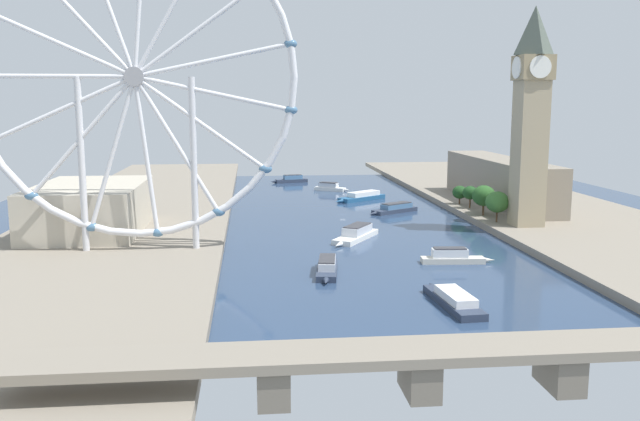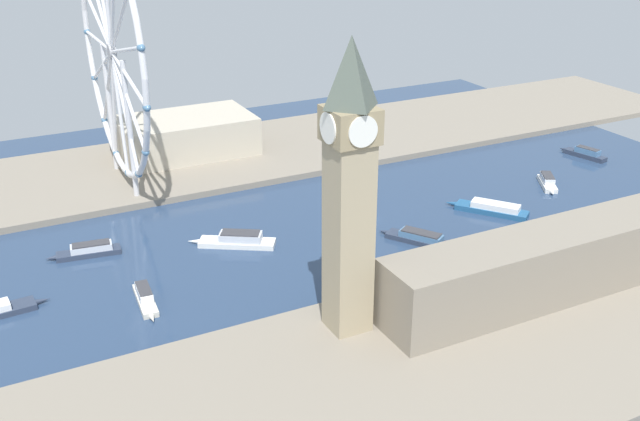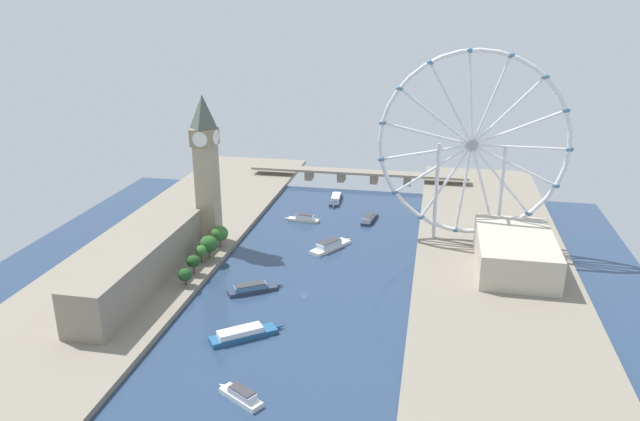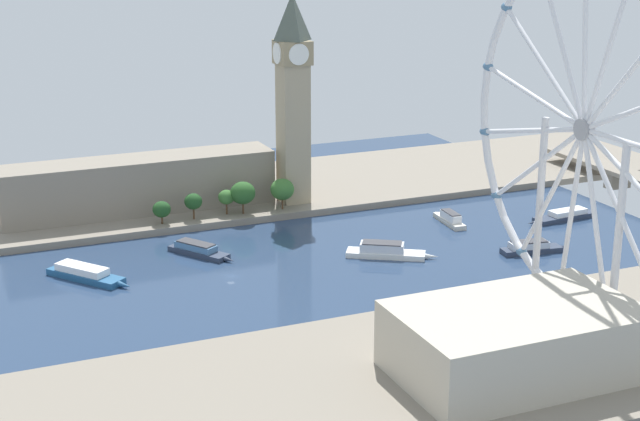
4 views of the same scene
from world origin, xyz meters
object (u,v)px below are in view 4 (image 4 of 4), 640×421
(tour_boat_5, at_px, (385,251))
(tour_boat_6, at_px, (86,274))
(parliament_block, at_px, (139,184))
(tour_boat_1, at_px, (565,216))
(riverside_hall, at_px, (516,340))
(tour_boat_7, at_px, (198,250))
(tour_boat_2, at_px, (531,248))
(clock_tower, at_px, (293,96))
(tour_boat_4, at_px, (450,219))
(ferris_wheel, at_px, (584,131))

(tour_boat_5, distance_m, tour_boat_6, 112.71)
(parliament_block, xyz_separation_m, tour_boat_1, (76.20, 168.30, -12.96))
(riverside_hall, distance_m, tour_boat_7, 148.46)
(tour_boat_6, bearing_deg, tour_boat_7, 65.16)
(parliament_block, relative_size, tour_boat_7, 4.16)
(tour_boat_2, distance_m, tour_boat_5, 57.59)
(clock_tower, height_order, riverside_hall, clock_tower)
(tour_boat_1, xyz_separation_m, tour_boat_2, (30.69, -38.73, 0.33))
(parliament_block, bearing_deg, tour_boat_2, 50.48)
(parliament_block, xyz_separation_m, tour_boat_7, (58.26, 9.20, -12.66))
(tour_boat_2, relative_size, tour_boat_4, 1.10)
(clock_tower, distance_m, tour_boat_4, 86.28)
(clock_tower, distance_m, tour_boat_7, 87.95)
(clock_tower, height_order, parliament_block, clock_tower)
(ferris_wheel, xyz_separation_m, tour_boat_5, (-82.23, -24.34, -61.49))
(tour_boat_5, relative_size, tour_boat_6, 1.01)
(ferris_wheel, bearing_deg, tour_boat_6, -127.32)
(tour_boat_6, bearing_deg, parliament_block, 115.27)
(clock_tower, height_order, tour_boat_7, clock_tower)
(clock_tower, bearing_deg, riverside_hall, -1.92)
(tour_boat_4, xyz_separation_m, tour_boat_5, (27.18, -44.48, 0.14))
(clock_tower, bearing_deg, tour_boat_4, 47.41)
(tour_boat_4, distance_m, tour_boat_6, 155.39)
(tour_boat_1, relative_size, tour_boat_7, 1.25)
(ferris_wheel, relative_size, tour_boat_1, 3.34)
(clock_tower, xyz_separation_m, riverside_hall, (183.83, -6.15, -38.08))
(parliament_block, distance_m, tour_boat_7, 60.33)
(tour_boat_1, height_order, tour_boat_5, tour_boat_5)
(tour_boat_4, bearing_deg, clock_tower, 52.01)
(tour_boat_1, bearing_deg, riverside_hall, 44.13)
(clock_tower, bearing_deg, tour_boat_2, 33.78)
(clock_tower, relative_size, tour_boat_6, 2.84)
(parliament_block, bearing_deg, clock_tower, 78.82)
(riverside_hall, height_order, tour_boat_5, riverside_hall)
(tour_boat_7, bearing_deg, tour_boat_2, 35.48)
(riverside_hall, xyz_separation_m, tour_boat_7, (-138.80, -51.59, -10.64))
(tour_boat_4, relative_size, tour_boat_7, 0.92)
(riverside_hall, relative_size, tour_boat_5, 2.06)
(clock_tower, height_order, ferris_wheel, ferris_wheel)
(clock_tower, distance_m, tour_boat_1, 129.01)
(tour_boat_1, distance_m, tour_boat_2, 49.41)
(tour_boat_2, distance_m, tour_boat_7, 129.83)
(ferris_wheel, bearing_deg, tour_boat_5, -163.51)
(tour_boat_1, bearing_deg, tour_boat_6, -6.55)
(tour_boat_5, bearing_deg, parliament_block, 161.89)
(tour_boat_1, bearing_deg, tour_boat_7, -10.65)
(clock_tower, relative_size, tour_boat_4, 3.54)
(ferris_wheel, xyz_separation_m, riverside_hall, (26.16, -38.49, -51.13))
(tour_boat_1, height_order, tour_boat_7, tour_boat_7)
(tour_boat_1, bearing_deg, tour_boat_2, 34.18)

